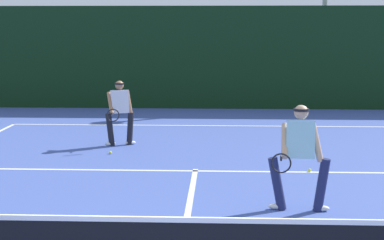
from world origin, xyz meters
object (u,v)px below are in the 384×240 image
(tennis_ball, at_px, (310,170))
(tennis_ball_extra, at_px, (110,152))
(player_near, at_px, (300,153))
(player_far, at_px, (120,110))

(tennis_ball, bearing_deg, tennis_ball_extra, 159.86)
(player_near, relative_size, tennis_ball, 24.76)
(player_far, distance_m, tennis_ball, 4.87)
(player_near, relative_size, tennis_ball_extra, 24.76)
(tennis_ball_extra, bearing_deg, player_far, 86.61)
(player_near, relative_size, player_far, 1.07)
(player_near, bearing_deg, tennis_ball_extra, -43.24)
(tennis_ball, relative_size, tennis_ball_extra, 1.00)
(player_far, relative_size, tennis_ball, 23.16)
(tennis_ball_extra, bearing_deg, player_near, -48.48)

